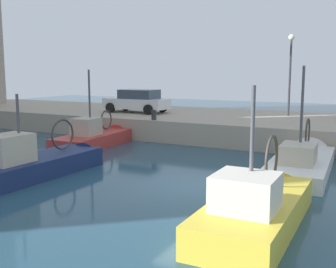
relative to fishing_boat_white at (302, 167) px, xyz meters
name	(u,v)px	position (x,y,z in m)	size (l,w,h in m)	color
water_surface	(200,187)	(-4.21, 2.60, -0.10)	(80.00, 80.00, 0.00)	navy
quay_wall	(280,128)	(7.29, 2.60, 0.50)	(9.00, 56.00, 1.20)	#ADA08C
fishing_boat_white	(302,167)	(0.00, 0.00, 0.00)	(7.10, 2.44, 5.03)	white
fishing_boat_navy	(39,172)	(-5.57, 8.66, 0.04)	(6.83, 2.26, 3.95)	navy
fishing_boat_yellow	(259,218)	(-6.65, -0.10, 0.03)	(6.17, 2.20, 4.45)	gold
fishing_boat_red	(97,143)	(0.59, 10.63, 0.02)	(5.86, 2.29, 4.82)	#BC3833
parked_car_white	(137,101)	(6.26, 11.63, 1.86)	(2.02, 4.25, 1.50)	silver
mooring_bollard_mid	(154,115)	(3.14, 8.60, 1.38)	(0.28, 0.28, 0.55)	#2D2D33
quay_streetlamp	(291,61)	(8.79, 2.46, 4.36)	(0.36, 0.36, 4.83)	#38383D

